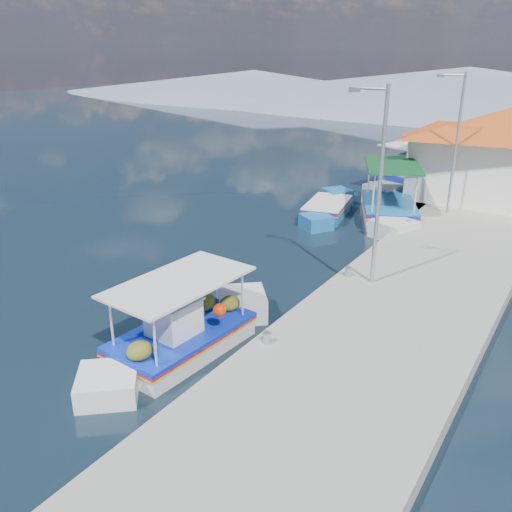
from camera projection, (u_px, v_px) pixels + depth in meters
The scene contains 10 objects.
ground at pixel (218, 285), 17.98m from camera, with size 160.00×160.00×0.00m, color black.
quay at pixel (446, 258), 19.59m from camera, with size 5.00×44.00×0.50m, color gray.
bollards at pixel (384, 243), 19.92m from camera, with size 0.20×17.20×0.30m.
main_caique at pixel (184, 335), 14.02m from camera, with size 2.28×6.78×2.24m.
caique_green_canopy at pixel (390, 210), 24.81m from camera, with size 4.25×6.87×2.83m.
caique_blue_hull at pixel (328, 210), 25.25m from camera, with size 2.50×5.65×1.03m.
caique_far at pixel (418, 181), 29.64m from camera, with size 3.94×7.96×2.90m.
harbor_building at pixel (510, 152), 25.55m from camera, with size 10.49×10.49×4.40m.
lamp_post_near at pixel (378, 177), 15.85m from camera, with size 1.21×0.14×6.00m.
lamp_post_far at pixel (455, 137), 22.89m from camera, with size 1.21×0.14×6.00m.
Camera 1 is at (9.98, -13.05, 7.48)m, focal length 37.74 mm.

